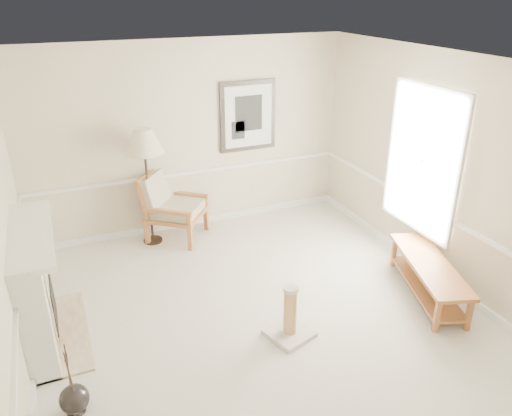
{
  "coord_description": "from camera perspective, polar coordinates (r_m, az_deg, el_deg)",
  "views": [
    {
      "loc": [
        -1.93,
        -4.41,
        3.59
      ],
      "look_at": [
        0.23,
        0.7,
        1.09
      ],
      "focal_mm": 35.0,
      "sensor_mm": 36.0,
      "label": 1
    }
  ],
  "objects": [
    {
      "name": "armchair",
      "position": [
        7.66,
        -9.95,
        0.57
      ],
      "size": [
        1.13,
        1.12,
        1.04
      ],
      "rotation": [
        0.0,
        0.0,
        0.91
      ],
      "color": "#AD6037",
      "rests_on": "ground"
    },
    {
      "name": "floor_vase",
      "position": [
        5.12,
        -20.04,
        -19.88
      ],
      "size": [
        0.27,
        0.27,
        0.79
      ],
      "rotation": [
        0.0,
        0.0,
        -0.29
      ],
      "color": "black",
      "rests_on": "ground"
    },
    {
      "name": "bench",
      "position": [
        6.6,
        19.13,
        -7.07
      ],
      "size": [
        0.96,
        1.67,
        0.46
      ],
      "rotation": [
        0.0,
        0.0,
        -0.32
      ],
      "color": "#AD6037",
      "rests_on": "ground"
    },
    {
      "name": "ground",
      "position": [
        6.01,
        0.59,
        -12.44
      ],
      "size": [
        5.5,
        5.5,
        0.0
      ],
      "primitive_type": "plane",
      "color": "silver",
      "rests_on": "ground"
    },
    {
      "name": "fireplace",
      "position": [
        5.83,
        -23.85,
        -8.47
      ],
      "size": [
        0.64,
        1.64,
        1.31
      ],
      "color": "white",
      "rests_on": "ground"
    },
    {
      "name": "floor_lamp",
      "position": [
        7.21,
        -12.69,
        7.09
      ],
      "size": [
        0.66,
        0.66,
        1.76
      ],
      "rotation": [
        0.0,
        0.0,
        0.23
      ],
      "color": "black",
      "rests_on": "ground"
    },
    {
      "name": "scratching_post",
      "position": [
        5.64,
        3.89,
        -12.74
      ],
      "size": [
        0.56,
        0.56,
        0.64
      ],
      "rotation": [
        0.0,
        0.0,
        0.31
      ],
      "color": "beige",
      "rests_on": "ground"
    },
    {
      "name": "room",
      "position": [
        5.23,
        1.73,
        5.01
      ],
      "size": [
        5.04,
        5.54,
        2.92
      ],
      "color": "beige",
      "rests_on": "ground"
    }
  ]
}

